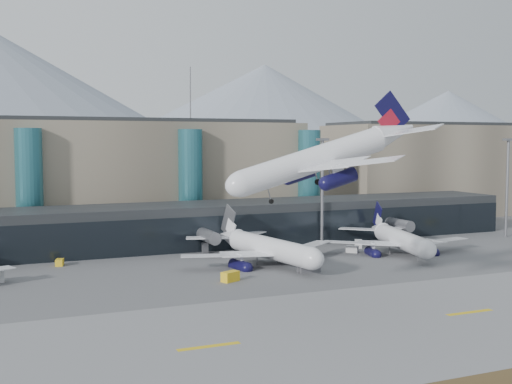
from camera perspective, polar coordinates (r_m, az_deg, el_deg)
ground at (r=101.04m, az=3.97°, el=-9.74°), size 900.00×900.00×0.00m
runway_strip at (r=88.39m, az=8.45°, el=-11.87°), size 400.00×40.00×0.04m
runway_markings at (r=88.38m, az=8.45°, el=-11.85°), size 128.00×1.00×0.02m
concourse at (r=152.98m, az=-5.83°, el=-2.97°), size 170.00×27.00×10.00m
terminal_main at (r=178.65m, az=-16.61°, el=1.32°), size 130.00×30.00×31.00m
terminal_east at (r=225.68m, az=15.31°, el=1.99°), size 70.00×30.00×31.00m
teal_towers at (r=164.36m, az=-12.52°, el=0.64°), size 116.40×19.40×46.00m
mountain_ridge at (r=471.68m, az=-15.58°, el=6.92°), size 910.00×400.00×110.00m
lightmast_mid at (r=154.73m, az=5.91°, el=0.63°), size 3.00×1.20×25.60m
lightmast_right at (r=178.22m, az=21.43°, el=0.86°), size 3.00×1.20×25.60m
hero_jet at (r=96.11m, az=6.70°, el=3.75°), size 32.50×33.64×10.83m
jet_parked_mid at (r=132.04m, az=0.42°, el=-4.28°), size 37.63×38.02×12.29m
jet_parked_right at (r=147.79m, az=12.37°, el=-3.55°), size 34.84×35.95×11.55m
veh_b at (r=134.92m, az=-17.06°, el=-6.01°), size 1.98×2.62×1.35m
veh_c at (r=123.32m, az=4.72°, el=-6.59°), size 4.20×2.39×2.27m
veh_d at (r=152.68m, az=9.08°, el=-4.57°), size 2.99×3.47×1.75m
veh_g at (r=145.72m, az=8.55°, el=-5.05°), size 2.88×2.91×1.51m
veh_h at (r=115.01m, az=-2.30°, el=-7.51°), size 3.66×2.95×1.79m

